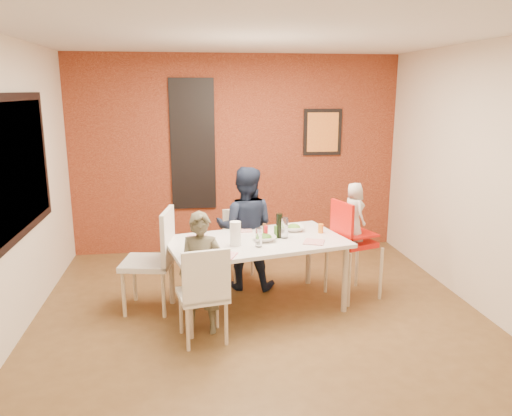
{
  "coord_description": "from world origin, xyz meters",
  "views": [
    {
      "loc": [
        -0.68,
        -4.6,
        2.22
      ],
      "look_at": [
        0.0,
        0.3,
        1.05
      ],
      "focal_mm": 35.0,
      "sensor_mm": 36.0,
      "label": 1
    }
  ],
  "objects": [
    {
      "name": "ground",
      "position": [
        0.0,
        0.0,
        0.0
      ],
      "size": [
        4.5,
        4.5,
        0.0
      ],
      "primitive_type": "plane",
      "color": "brown",
      "rests_on": "ground"
    },
    {
      "name": "ceiling",
      "position": [
        0.0,
        0.0,
        2.7
      ],
      "size": [
        4.5,
        4.5,
        0.02
      ],
      "primitive_type": "cube",
      "color": "silver",
      "rests_on": "wall_back"
    },
    {
      "name": "wall_back",
      "position": [
        0.0,
        2.25,
        1.35
      ],
      "size": [
        4.5,
        0.02,
        2.7
      ],
      "primitive_type": "cube",
      "color": "beige",
      "rests_on": "ground"
    },
    {
      "name": "wall_front",
      "position": [
        0.0,
        -2.25,
        1.35
      ],
      "size": [
        4.5,
        0.02,
        2.7
      ],
      "primitive_type": "cube",
      "color": "beige",
      "rests_on": "ground"
    },
    {
      "name": "wall_left",
      "position": [
        -2.25,
        0.0,
        1.35
      ],
      "size": [
        0.02,
        4.5,
        2.7
      ],
      "primitive_type": "cube",
      "color": "beige",
      "rests_on": "ground"
    },
    {
      "name": "wall_right",
      "position": [
        2.25,
        0.0,
        1.35
      ],
      "size": [
        0.02,
        4.5,
        2.7
      ],
      "primitive_type": "cube",
      "color": "beige",
      "rests_on": "ground"
    },
    {
      "name": "brick_accent_wall",
      "position": [
        0.0,
        2.23,
        1.35
      ],
      "size": [
        4.5,
        0.02,
        2.7
      ],
      "primitive_type": "cube",
      "color": "maroon",
      "rests_on": "ground"
    },
    {
      "name": "picture_window_frame",
      "position": [
        -2.22,
        0.2,
        1.55
      ],
      "size": [
        0.05,
        1.7,
        1.3
      ],
      "primitive_type": "cube",
      "color": "black",
      "rests_on": "wall_left"
    },
    {
      "name": "picture_window_pane",
      "position": [
        -2.21,
        0.2,
        1.55
      ],
      "size": [
        0.02,
        1.55,
        1.15
      ],
      "primitive_type": "cube",
      "color": "black",
      "rests_on": "wall_left"
    },
    {
      "name": "glassblock_strip",
      "position": [
        -0.6,
        2.21,
        1.5
      ],
      "size": [
        0.55,
        0.03,
        1.7
      ],
      "primitive_type": "cube",
      "color": "silver",
      "rests_on": "wall_back"
    },
    {
      "name": "glassblock_surround",
      "position": [
        -0.6,
        2.21,
        1.5
      ],
      "size": [
        0.6,
        0.03,
        1.76
      ],
      "primitive_type": "cube",
      "color": "black",
      "rests_on": "wall_back"
    },
    {
      "name": "art_print_frame",
      "position": [
        1.2,
        2.21,
        1.65
      ],
      "size": [
        0.54,
        0.03,
        0.64
      ],
      "primitive_type": "cube",
      "color": "black",
      "rests_on": "wall_back"
    },
    {
      "name": "art_print_canvas",
      "position": [
        1.2,
        2.19,
        1.65
      ],
      "size": [
        0.44,
        0.01,
        0.54
      ],
      "primitive_type": "cube",
      "color": "orange",
      "rests_on": "wall_back"
    },
    {
      "name": "dining_table",
      "position": [
        -0.01,
        0.21,
        0.67
      ],
      "size": [
        1.94,
        1.35,
        0.74
      ],
      "rotation": [
        0.0,
        0.0,
        0.22
      ],
      "color": "white",
      "rests_on": "ground"
    },
    {
      "name": "chair_near",
      "position": [
        -0.57,
        -0.48,
        0.51
      ],
      "size": [
        0.49,
        0.49,
        0.91
      ],
      "rotation": [
        0.0,
        0.0,
        3.32
      ],
      "color": "white",
      "rests_on": "ground"
    },
    {
      "name": "chair_far",
      "position": [
        -0.07,
        1.03,
        0.48
      ],
      "size": [
        0.47,
        0.47,
        0.85
      ],
      "rotation": [
        0.0,
        0.0,
        0.22
      ],
      "color": "silver",
      "rests_on": "ground"
    },
    {
      "name": "chair_left",
      "position": [
        -1.02,
        0.32,
        0.59
      ],
      "size": [
        0.57,
        0.57,
        1.06
      ],
      "rotation": [
        0.0,
        0.0,
        4.54
      ],
      "color": "silver",
      "rests_on": "ground"
    },
    {
      "name": "high_chair",
      "position": [
        1.04,
        0.35,
        0.65
      ],
      "size": [
        0.57,
        0.57,
        1.08
      ],
      "rotation": [
        0.0,
        0.0,
        1.89
      ],
      "color": "red",
      "rests_on": "ground"
    },
    {
      "name": "child_near",
      "position": [
        -0.58,
        -0.24,
        0.58
      ],
      "size": [
        0.46,
        0.34,
        1.15
      ],
      "primitive_type": "imported",
      "rotation": [
        0.0,
        0.0,
        -0.17
      ],
      "color": "brown",
      "rests_on": "ground"
    },
    {
      "name": "child_far",
      "position": [
        -0.05,
        0.8,
        0.7
      ],
      "size": [
        0.78,
        0.67,
        1.4
      ],
      "primitive_type": "imported",
      "rotation": [
        0.0,
        0.0,
        2.91
      ],
      "color": "#151D30",
      "rests_on": "ground"
    },
    {
      "name": "toddler",
      "position": [
        1.07,
        0.37,
        0.96
      ],
      "size": [
        0.27,
        0.35,
        0.63
      ],
      "primitive_type": "imported",
      "rotation": [
        0.0,
        0.0,
        1.8
      ],
      "color": "beige",
      "rests_on": "high_chair"
    },
    {
      "name": "plate_near_left",
      "position": [
        -0.38,
        -0.24,
        0.74
      ],
      "size": [
        0.28,
        0.28,
        0.01
      ],
      "primitive_type": "cube",
      "rotation": [
        0.0,
        0.0,
        -0.4
      ],
      "color": "white",
      "rests_on": "dining_table"
    },
    {
      "name": "plate_far_mid",
      "position": [
        -0.12,
        0.6,
        0.74
      ],
      "size": [
        0.22,
        0.22,
        0.01
      ],
      "primitive_type": "cube",
      "rotation": [
        0.0,
        0.0,
        0.01
      ],
      "color": "white",
      "rests_on": "dining_table"
    },
    {
      "name": "plate_near_right",
      "position": [
        0.55,
        0.05,
        0.74
      ],
      "size": [
        0.26,
        0.26,
        0.01
      ],
      "primitive_type": "cube",
      "rotation": [
        0.0,
        0.0,
        -0.38
      ],
      "color": "white",
      "rests_on": "dining_table"
    },
    {
      "name": "plate_far_left",
      "position": [
        -0.61,
        0.36,
        0.74
      ],
      "size": [
        0.22,
        0.22,
        0.01
      ],
      "primitive_type": "cube",
      "rotation": [
        0.0,
        0.0,
        -0.13
      ],
      "color": "white",
      "rests_on": "dining_table"
    },
    {
      "name": "salad_bowl_a",
      "position": [
        0.07,
        0.17,
        0.76
      ],
      "size": [
        0.25,
        0.25,
        0.06
      ],
      "primitive_type": "imported",
      "rotation": [
        0.0,
        0.0,
        0.14
      ],
      "color": "white",
      "rests_on": "dining_table"
    },
    {
      "name": "salad_bowl_b",
      "position": [
        0.44,
        0.5,
        0.76
      ],
      "size": [
        0.23,
        0.23,
        0.06
      ],
      "primitive_type": "imported",
      "rotation": [
        0.0,
        0.0,
        0.01
      ],
      "color": "white",
      "rests_on": "dining_table"
    },
    {
      "name": "wine_bottle",
      "position": [
        0.24,
        0.27,
        0.86
      ],
      "size": [
        0.07,
        0.07,
        0.25
      ],
      "primitive_type": "cylinder",
      "color": "black",
      "rests_on": "dining_table"
    },
    {
      "name": "wine_glass_a",
      "position": [
        -0.02,
        -0.01,
        0.83
      ],
      "size": [
        0.07,
        0.07,
        0.19
      ],
      "primitive_type": "cylinder",
      "color": "white",
      "rests_on": "dining_table"
    },
    {
      "name": "wine_glass_b",
      "position": [
        0.29,
        0.25,
        0.84
      ],
      "size": [
        0.08,
        0.08,
        0.22
      ],
      "primitive_type": "cylinder",
      "color": "silver",
      "rests_on": "dining_table"
    },
    {
      "name": "paper_towel_roll",
      "position": [
        -0.24,
        0.06,
        0.86
      ],
      "size": [
        0.11,
        0.11,
        0.24
      ],
      "primitive_type": "cylinder",
      "color": "white",
      "rests_on": "dining_table"
    },
    {
      "name": "condiment_red",
      "position": [
        0.09,
        0.19,
        0.81
      ],
      "size": [
        0.04,
        0.04,
        0.15
      ],
      "primitive_type": "cylinder",
      "color": "red",
      "rests_on": "dining_table"
    },
    {
      "name": "condiment_green",
      "position": [
        0.19,
        0.24,
        0.8
      ],
      "size": [
        0.03,
        0.03,
        0.13
      ],
      "primitive_type": "cylinder",
      "color": "#3C7C29",
      "rests_on": "dining_table"
    },
    {
      "name": "condiment_brown",
      "position": [
        0.09,
        0.29,
        0.81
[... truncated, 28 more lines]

